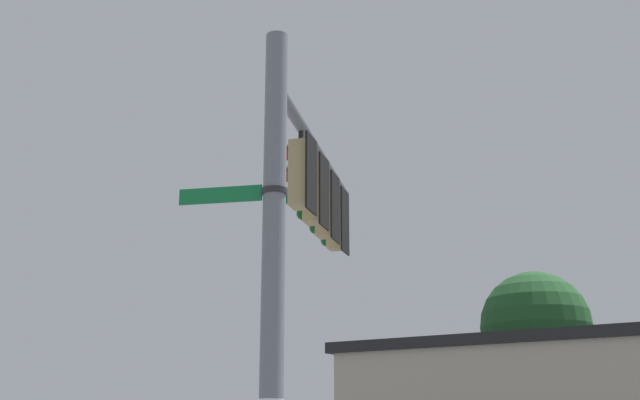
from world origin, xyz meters
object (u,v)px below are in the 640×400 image
(traffic_light_nearest_pole, at_px, (299,174))
(traffic_light_mid_outer, at_px, (325,208))
(traffic_light_mid_inner, at_px, (313,192))
(traffic_light_arm_end, at_px, (335,221))
(street_name_sign, at_px, (250,193))

(traffic_light_nearest_pole, xyz_separation_m, traffic_light_mid_outer, (1.96, 0.15, 0.00))
(traffic_light_mid_inner, bearing_deg, traffic_light_mid_outer, 4.40)
(traffic_light_arm_end, bearing_deg, traffic_light_mid_inner, -175.60)
(traffic_light_nearest_pole, bearing_deg, street_name_sign, 172.50)
(traffic_light_nearest_pole, xyz_separation_m, traffic_light_mid_inner, (0.98, 0.08, 0.00))
(traffic_light_mid_outer, bearing_deg, street_name_sign, 179.14)
(traffic_light_nearest_pole, bearing_deg, traffic_light_mid_inner, 4.40)
(traffic_light_mid_inner, height_order, traffic_light_mid_outer, same)
(traffic_light_mid_inner, bearing_deg, traffic_light_nearest_pole, -175.60)
(traffic_light_nearest_pole, height_order, traffic_light_mid_inner, same)
(traffic_light_nearest_pole, distance_m, traffic_light_arm_end, 2.95)
(traffic_light_mid_outer, relative_size, traffic_light_arm_end, 1.00)
(traffic_light_mid_outer, xyz_separation_m, traffic_light_arm_end, (0.98, 0.08, 0.00))
(traffic_light_arm_end, distance_m, street_name_sign, 4.55)
(traffic_light_nearest_pole, bearing_deg, traffic_light_mid_outer, 4.40)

